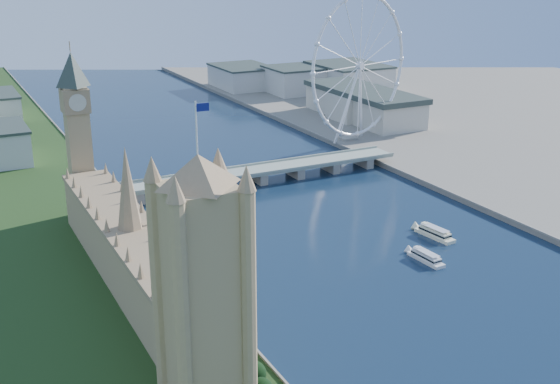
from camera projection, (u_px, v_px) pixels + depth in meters
tree_row at (253, 375)px, 256.66m from camera, size 9.22×201.22×22.44m
victoria_tower at (203, 289)px, 223.52m from camera, size 28.16×28.16×112.00m
parliament_range at (132, 257)px, 335.14m from camera, size 24.00×200.00×70.00m
big_ben at (76, 115)px, 410.86m from camera, size 20.02×20.02×110.00m
westminster_bridge at (258, 173)px, 503.67m from camera, size 220.00×22.00×9.50m
london_eye at (360, 66)px, 582.16m from camera, size 113.60×39.12×124.30m
county_hall at (363, 121)px, 690.71m from camera, size 54.00×144.00×35.00m
city_skyline at (186, 94)px, 736.71m from camera, size 505.00×280.00×32.00m
tour_boat_near at (426, 261)px, 375.02m from camera, size 8.39×26.99×5.85m
tour_boat_far at (434, 237)px, 406.90m from camera, size 11.04×30.11×6.50m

